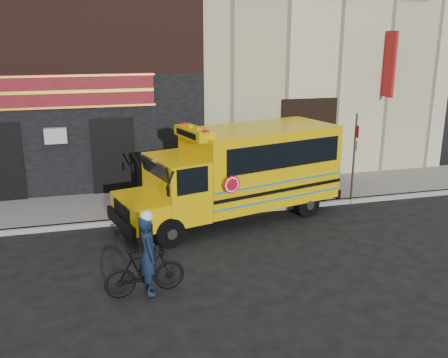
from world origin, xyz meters
TOP-DOWN VIEW (x-y plane):
  - ground at (0.00, 0.00)m, footprint 120.00×120.00m
  - curb at (0.00, 2.60)m, footprint 40.00×0.20m
  - sidewalk at (0.00, 4.10)m, footprint 40.00×3.00m
  - building at (-0.04, 10.45)m, footprint 20.00×10.70m
  - school_bus at (0.44, 2.27)m, footprint 7.21×3.83m
  - sign_pole at (4.31, 2.51)m, footprint 0.07×0.27m
  - bicycle at (-2.95, -1.73)m, footprint 1.80×0.69m
  - cyclist at (-2.87, -1.79)m, footprint 0.45×0.66m

SIDE VIEW (x-z plane):
  - ground at x=0.00m, z-range 0.00..0.00m
  - curb at x=0.00m, z-range 0.00..0.15m
  - sidewalk at x=0.00m, z-range 0.00..0.15m
  - bicycle at x=-2.95m, z-range 0.00..1.05m
  - cyclist at x=-2.87m, z-range 0.00..1.76m
  - school_bus at x=0.44m, z-range 0.05..2.97m
  - sign_pole at x=4.31m, z-range 0.16..3.18m
  - building at x=-0.04m, z-range 0.13..12.13m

